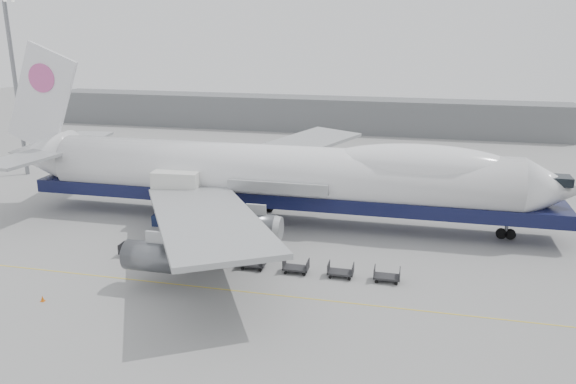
# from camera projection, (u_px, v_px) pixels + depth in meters

# --- Properties ---
(ground) EXTENTS (260.00, 260.00, 0.00)m
(ground) POSITION_uv_depth(u_px,v_px,m) (246.00, 262.00, 53.61)
(ground) COLOR gray
(ground) RESTS_ON ground
(apron_line) EXTENTS (60.00, 0.15, 0.01)m
(apron_line) POSITION_uv_depth(u_px,v_px,m) (225.00, 290.00, 48.01)
(apron_line) COLOR gold
(apron_line) RESTS_ON ground
(hangar) EXTENTS (110.00, 8.00, 7.00)m
(hangar) POSITION_uv_depth(u_px,v_px,m) (298.00, 113.00, 120.09)
(hangar) COLOR slate
(hangar) RESTS_ON ground
(floodlight_mast) EXTENTS (2.40, 2.40, 25.43)m
(floodlight_mast) POSITION_uv_depth(u_px,v_px,m) (15.00, 79.00, 81.00)
(floodlight_mast) COLOR slate
(floodlight_mast) RESTS_ON ground
(airliner) EXTENTS (67.00, 55.30, 19.98)m
(airliner) POSITION_uv_depth(u_px,v_px,m) (282.00, 174.00, 63.05)
(airliner) COLOR white
(airliner) RESTS_ON ground
(catering_truck) EXTENTS (5.78, 4.20, 6.23)m
(catering_truck) POSITION_uv_depth(u_px,v_px,m) (178.00, 195.00, 62.84)
(catering_truck) COLOR #172145
(catering_truck) RESTS_ON ground
(traffic_cone) EXTENTS (0.34, 0.34, 0.50)m
(traffic_cone) POSITION_uv_depth(u_px,v_px,m) (42.00, 299.00, 45.95)
(traffic_cone) COLOR #D55D0B
(traffic_cone) RESTS_ON ground
(dolly_0) EXTENTS (2.30, 1.35, 1.30)m
(dolly_0) POSITION_uv_depth(u_px,v_px,m) (132.00, 251.00, 54.72)
(dolly_0) COLOR #2D2D30
(dolly_0) RESTS_ON ground
(dolly_1) EXTENTS (2.30, 1.35, 1.30)m
(dolly_1) POSITION_uv_depth(u_px,v_px,m) (171.00, 255.00, 53.83)
(dolly_1) COLOR #2D2D30
(dolly_1) RESTS_ON ground
(dolly_2) EXTENTS (2.30, 1.35, 1.30)m
(dolly_2) POSITION_uv_depth(u_px,v_px,m) (211.00, 259.00, 52.95)
(dolly_2) COLOR #2D2D30
(dolly_2) RESTS_ON ground
(dolly_3) EXTENTS (2.30, 1.35, 1.30)m
(dolly_3) POSITION_uv_depth(u_px,v_px,m) (253.00, 263.00, 52.06)
(dolly_3) COLOR #2D2D30
(dolly_3) RESTS_ON ground
(dolly_4) EXTENTS (2.30, 1.35, 1.30)m
(dolly_4) POSITION_uv_depth(u_px,v_px,m) (296.00, 267.00, 51.17)
(dolly_4) COLOR #2D2D30
(dolly_4) RESTS_ON ground
(dolly_5) EXTENTS (2.30, 1.35, 1.30)m
(dolly_5) POSITION_uv_depth(u_px,v_px,m) (341.00, 271.00, 50.29)
(dolly_5) COLOR #2D2D30
(dolly_5) RESTS_ON ground
(dolly_6) EXTENTS (2.30, 1.35, 1.30)m
(dolly_6) POSITION_uv_depth(u_px,v_px,m) (387.00, 276.00, 49.40)
(dolly_6) COLOR #2D2D30
(dolly_6) RESTS_ON ground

